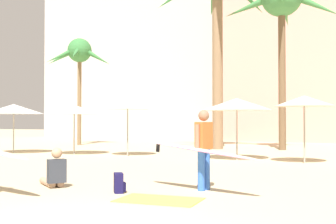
{
  "coord_description": "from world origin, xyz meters",
  "views": [
    {
      "loc": [
        3.46,
        -4.8,
        1.52
      ],
      "look_at": [
        -0.47,
        5.46,
        1.75
      ],
      "focal_mm": 46.05,
      "sensor_mm": 36.0,
      "label": 1
    }
  ],
  "objects_px": {
    "cafe_umbrella_4": "(14,109)",
    "cafe_umbrella_1": "(74,110)",
    "cafe_umbrella_0": "(304,101)",
    "cafe_umbrella_5": "(128,104)",
    "beach_towel": "(159,200)",
    "palm_tree_far_left": "(282,4)",
    "person_far_left": "(54,174)",
    "cafe_umbrella_3": "(237,104)",
    "person_mid_center": "(202,148)",
    "palm_tree_center": "(79,55)",
    "backpack": "(119,183)"
  },
  "relations": [
    {
      "from": "palm_tree_far_left",
      "to": "beach_towel",
      "type": "bearing_deg",
      "value": -92.31
    },
    {
      "from": "cafe_umbrella_1",
      "to": "cafe_umbrella_4",
      "type": "bearing_deg",
      "value": -172.87
    },
    {
      "from": "backpack",
      "to": "palm_tree_far_left",
      "type": "bearing_deg",
      "value": 50.0
    },
    {
      "from": "cafe_umbrella_4",
      "to": "cafe_umbrella_5",
      "type": "relative_size",
      "value": 1.12
    },
    {
      "from": "cafe_umbrella_5",
      "to": "person_mid_center",
      "type": "bearing_deg",
      "value": -54.17
    },
    {
      "from": "backpack",
      "to": "beach_towel",
      "type": "bearing_deg",
      "value": -56.85
    },
    {
      "from": "cafe_umbrella_0",
      "to": "cafe_umbrella_5",
      "type": "xyz_separation_m",
      "value": [
        -7.41,
        0.67,
        0.01
      ]
    },
    {
      "from": "cafe_umbrella_1",
      "to": "beach_towel",
      "type": "xyz_separation_m",
      "value": [
        7.91,
        -9.13,
        -2.04
      ]
    },
    {
      "from": "beach_towel",
      "to": "backpack",
      "type": "xyz_separation_m",
      "value": [
        -1.11,
        0.48,
        0.19
      ]
    },
    {
      "from": "cafe_umbrella_4",
      "to": "cafe_umbrella_1",
      "type": "bearing_deg",
      "value": 7.13
    },
    {
      "from": "palm_tree_center",
      "to": "person_far_left",
      "type": "bearing_deg",
      "value": -59.11
    },
    {
      "from": "cafe_umbrella_3",
      "to": "person_mid_center",
      "type": "xyz_separation_m",
      "value": [
        0.87,
        -7.76,
        -1.24
      ]
    },
    {
      "from": "cafe_umbrella_5",
      "to": "palm_tree_center",
      "type": "bearing_deg",
      "value": 135.45
    },
    {
      "from": "cafe_umbrella_0",
      "to": "beach_towel",
      "type": "height_order",
      "value": "cafe_umbrella_0"
    },
    {
      "from": "cafe_umbrella_5",
      "to": "person_mid_center",
      "type": "xyz_separation_m",
      "value": [
        5.73,
        -7.93,
        -1.32
      ]
    },
    {
      "from": "cafe_umbrella_1",
      "to": "palm_tree_center",
      "type": "bearing_deg",
      "value": 121.08
    },
    {
      "from": "palm_tree_far_left",
      "to": "backpack",
      "type": "distance_m",
      "value": 17.06
    },
    {
      "from": "person_far_left",
      "to": "palm_tree_far_left",
      "type": "bearing_deg",
      "value": -63.99
    },
    {
      "from": "cafe_umbrella_1",
      "to": "cafe_umbrella_0",
      "type": "bearing_deg",
      "value": -3.2
    },
    {
      "from": "palm_tree_center",
      "to": "person_far_left",
      "type": "relative_size",
      "value": 6.69
    },
    {
      "from": "beach_towel",
      "to": "palm_tree_far_left",
      "type": "bearing_deg",
      "value": 87.69
    },
    {
      "from": "palm_tree_far_left",
      "to": "palm_tree_center",
      "type": "distance_m",
      "value": 12.74
    },
    {
      "from": "palm_tree_far_left",
      "to": "cafe_umbrella_4",
      "type": "xyz_separation_m",
      "value": [
        -11.64,
        -6.95,
        -5.64
      ]
    },
    {
      "from": "person_mid_center",
      "to": "palm_tree_center",
      "type": "bearing_deg",
      "value": 148.59
    },
    {
      "from": "cafe_umbrella_0",
      "to": "cafe_umbrella_5",
      "type": "height_order",
      "value": "cafe_umbrella_5"
    },
    {
      "from": "cafe_umbrella_5",
      "to": "cafe_umbrella_4",
      "type": "bearing_deg",
      "value": -175.06
    },
    {
      "from": "cafe_umbrella_5",
      "to": "beach_towel",
      "type": "relative_size",
      "value": 1.56
    },
    {
      "from": "cafe_umbrella_3",
      "to": "backpack",
      "type": "distance_m",
      "value": 8.85
    },
    {
      "from": "person_far_left",
      "to": "cafe_umbrella_1",
      "type": "bearing_deg",
      "value": -20.07
    },
    {
      "from": "backpack",
      "to": "cafe_umbrella_4",
      "type": "bearing_deg",
      "value": 106.68
    },
    {
      "from": "cafe_umbrella_5",
      "to": "person_mid_center",
      "type": "height_order",
      "value": "cafe_umbrella_5"
    },
    {
      "from": "beach_towel",
      "to": "person_mid_center",
      "type": "bearing_deg",
      "value": 70.23
    },
    {
      "from": "beach_towel",
      "to": "person_mid_center",
      "type": "relative_size",
      "value": 0.54
    },
    {
      "from": "cafe_umbrella_3",
      "to": "person_far_left",
      "type": "bearing_deg",
      "value": -106.46
    },
    {
      "from": "cafe_umbrella_3",
      "to": "cafe_umbrella_4",
      "type": "bearing_deg",
      "value": -178.22
    },
    {
      "from": "palm_tree_far_left",
      "to": "person_far_left",
      "type": "xyz_separation_m",
      "value": [
        -3.52,
        -15.02,
        -7.42
      ]
    },
    {
      "from": "palm_tree_center",
      "to": "cafe_umbrella_5",
      "type": "bearing_deg",
      "value": -44.55
    },
    {
      "from": "beach_towel",
      "to": "backpack",
      "type": "height_order",
      "value": "backpack"
    },
    {
      "from": "cafe_umbrella_1",
      "to": "person_mid_center",
      "type": "xyz_separation_m",
      "value": [
        8.38,
        -7.82,
        -1.11
      ]
    },
    {
      "from": "cafe_umbrella_3",
      "to": "cafe_umbrella_4",
      "type": "distance_m",
      "value": 10.61
    },
    {
      "from": "cafe_umbrella_3",
      "to": "cafe_umbrella_4",
      "type": "height_order",
      "value": "cafe_umbrella_3"
    },
    {
      "from": "cafe_umbrella_4",
      "to": "person_mid_center",
      "type": "height_order",
      "value": "cafe_umbrella_4"
    },
    {
      "from": "backpack",
      "to": "cafe_umbrella_3",
      "type": "bearing_deg",
      "value": 51.82
    },
    {
      "from": "cafe_umbrella_3",
      "to": "beach_towel",
      "type": "xyz_separation_m",
      "value": [
        0.4,
        -9.07,
        -2.17
      ]
    },
    {
      "from": "beach_towel",
      "to": "backpack",
      "type": "bearing_deg",
      "value": 156.61
    },
    {
      "from": "cafe_umbrella_4",
      "to": "person_far_left",
      "type": "height_order",
      "value": "cafe_umbrella_4"
    },
    {
      "from": "beach_towel",
      "to": "backpack",
      "type": "distance_m",
      "value": 1.23
    },
    {
      "from": "cafe_umbrella_4",
      "to": "cafe_umbrella_5",
      "type": "distance_m",
      "value": 5.78
    },
    {
      "from": "palm_tree_center",
      "to": "cafe_umbrella_3",
      "type": "bearing_deg",
      "value": -30.33
    },
    {
      "from": "palm_tree_far_left",
      "to": "cafe_umbrella_5",
      "type": "xyz_separation_m",
      "value": [
        -5.89,
        -6.46,
        -5.47
      ]
    }
  ]
}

